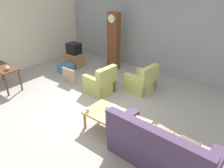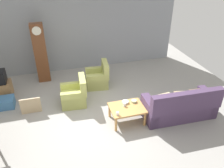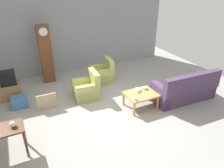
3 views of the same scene
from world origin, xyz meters
name	(u,v)px [view 2 (image 2 of 3)]	position (x,y,z in m)	size (l,w,h in m)	color
ground_plane	(94,119)	(0.00, 0.00, 0.00)	(10.40, 10.40, 0.00)	#999691
garage_door_wall	(74,31)	(0.00, 3.60, 1.60)	(8.40, 0.16, 3.20)	gray
couch_floral	(180,107)	(2.44, -0.56, 0.36)	(2.13, 0.95, 1.04)	#4C3856
armchair_olive_near	(75,95)	(-0.42, 0.99, 0.31)	(0.84, 0.82, 0.92)	tan
armchair_olive_far	(98,78)	(0.54, 1.87, 0.31)	(0.87, 0.85, 0.92)	tan
coffee_table_wood	(127,109)	(0.89, -0.31, 0.41)	(0.96, 0.76, 0.48)	tan
grandfather_clock	(41,53)	(-1.33, 2.83, 1.10)	(0.44, 0.30, 2.19)	brown
tv_stand_cabinet	(1,90)	(-2.74, 2.05, 0.27)	(0.68, 0.52, 0.54)	#997047
framed_picture_leaning	(31,106)	(-1.77, 0.85, 0.25)	(0.60, 0.05, 0.50)	tan
storage_box_blue	(6,103)	(-2.53, 1.39, 0.16)	(0.48, 0.48, 0.31)	teal
cup_white_porcelain	(117,114)	(0.53, -0.56, 0.52)	(0.08, 0.08, 0.09)	white
cup_blue_rimmed	(124,105)	(0.84, -0.23, 0.53)	(0.08, 0.08, 0.10)	silver
bowl_white_stacked	(125,102)	(0.91, -0.08, 0.51)	(0.19, 0.19, 0.06)	white
bowl_shallow_green	(134,101)	(1.17, -0.11, 0.51)	(0.16, 0.16, 0.06)	#B2C69E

